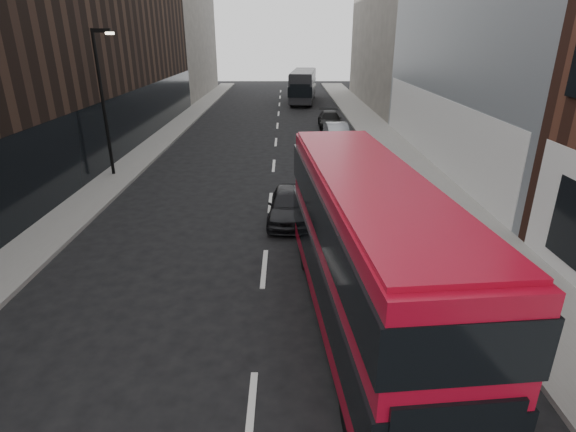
{
  "coord_description": "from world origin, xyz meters",
  "views": [
    {
      "loc": [
        0.7,
        -4.56,
        6.87
      ],
      "look_at": [
        0.75,
        6.24,
        2.5
      ],
      "focal_mm": 28.0,
      "sensor_mm": 36.0,
      "label": 1
    }
  ],
  "objects_px": {
    "red_bus": "(366,247)",
    "grey_bus": "(303,85)",
    "street_lamp": "(103,94)",
    "car_a": "(289,205)",
    "car_b": "(337,134)",
    "car_c": "(330,120)"
  },
  "relations": [
    {
      "from": "street_lamp",
      "to": "car_a",
      "type": "relative_size",
      "value": 1.82
    },
    {
      "from": "red_bus",
      "to": "car_a",
      "type": "distance_m",
      "value": 7.44
    },
    {
      "from": "street_lamp",
      "to": "red_bus",
      "type": "xyz_separation_m",
      "value": [
        10.79,
        -13.05,
        -1.95
      ]
    },
    {
      "from": "street_lamp",
      "to": "car_b",
      "type": "bearing_deg",
      "value": 31.61
    },
    {
      "from": "street_lamp",
      "to": "red_bus",
      "type": "bearing_deg",
      "value": -50.42
    },
    {
      "from": "car_a",
      "to": "red_bus",
      "type": "bearing_deg",
      "value": -72.66
    },
    {
      "from": "car_c",
      "to": "grey_bus",
      "type": "bearing_deg",
      "value": 97.28
    },
    {
      "from": "grey_bus",
      "to": "car_a",
      "type": "relative_size",
      "value": 2.71
    },
    {
      "from": "grey_bus",
      "to": "car_a",
      "type": "height_order",
      "value": "grey_bus"
    },
    {
      "from": "red_bus",
      "to": "grey_bus",
      "type": "height_order",
      "value": "red_bus"
    },
    {
      "from": "grey_bus",
      "to": "red_bus",
      "type": "bearing_deg",
      "value": -84.31
    },
    {
      "from": "red_bus",
      "to": "grey_bus",
      "type": "xyz_separation_m",
      "value": [
        0.0,
        40.86,
        -0.46
      ]
    },
    {
      "from": "grey_bus",
      "to": "car_b",
      "type": "bearing_deg",
      "value": -79.82
    },
    {
      "from": "car_a",
      "to": "car_c",
      "type": "height_order",
      "value": "car_a"
    },
    {
      "from": "red_bus",
      "to": "car_a",
      "type": "xyz_separation_m",
      "value": [
        -1.76,
        7.05,
        -1.58
      ]
    },
    {
      "from": "car_a",
      "to": "car_b",
      "type": "height_order",
      "value": "car_b"
    },
    {
      "from": "car_a",
      "to": "car_b",
      "type": "distance_m",
      "value": 14.02
    },
    {
      "from": "street_lamp",
      "to": "car_b",
      "type": "relative_size",
      "value": 1.73
    },
    {
      "from": "red_bus",
      "to": "car_c",
      "type": "distance_m",
      "value": 26.21
    },
    {
      "from": "street_lamp",
      "to": "red_bus",
      "type": "relative_size",
      "value": 0.69
    },
    {
      "from": "grey_bus",
      "to": "car_a",
      "type": "distance_m",
      "value": 33.88
    },
    {
      "from": "car_a",
      "to": "car_c",
      "type": "bearing_deg",
      "value": 83.28
    }
  ]
}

